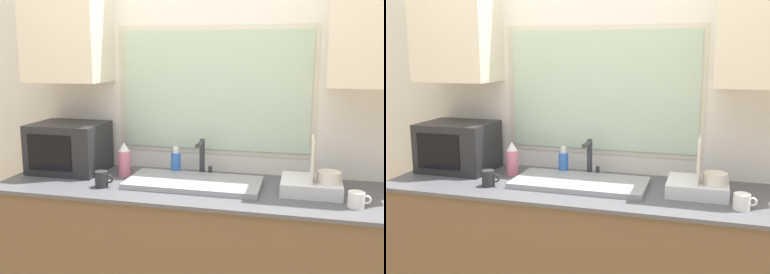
# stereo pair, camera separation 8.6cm
# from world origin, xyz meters

# --- Properties ---
(countertop) EXTENTS (2.27, 0.68, 0.89)m
(countertop) POSITION_xyz_m (0.00, 0.33, 0.45)
(countertop) COLOR brown
(countertop) RESTS_ON ground_plane
(wall_back) EXTENTS (6.00, 0.38, 2.60)m
(wall_back) POSITION_xyz_m (0.00, 0.65, 1.38)
(wall_back) COLOR silver
(wall_back) RESTS_ON ground_plane
(sink_basin) EXTENTS (0.74, 0.35, 0.03)m
(sink_basin) POSITION_xyz_m (-0.04, 0.33, 0.91)
(sink_basin) COLOR gray
(sink_basin) RESTS_ON countertop
(faucet) EXTENTS (0.08, 0.14, 0.22)m
(faucet) POSITION_xyz_m (-0.04, 0.52, 1.02)
(faucet) COLOR #333338
(faucet) RESTS_ON countertop
(microwave) EXTENTS (0.43, 0.35, 0.30)m
(microwave) POSITION_xyz_m (-0.86, 0.44, 1.04)
(microwave) COLOR #232326
(microwave) RESTS_ON countertop
(dish_rack) EXTENTS (0.31, 0.29, 0.29)m
(dish_rack) POSITION_xyz_m (0.59, 0.36, 0.95)
(dish_rack) COLOR silver
(dish_rack) RESTS_ON countertop
(spray_bottle) EXTENTS (0.07, 0.07, 0.20)m
(spray_bottle) POSITION_xyz_m (-0.50, 0.43, 0.99)
(spray_bottle) COLOR #D8728C
(spray_bottle) RESTS_ON countertop
(soap_bottle) EXTENTS (0.06, 0.06, 0.17)m
(soap_bottle) POSITION_xyz_m (-0.20, 0.52, 0.97)
(soap_bottle) COLOR blue
(soap_bottle) RESTS_ON countertop
(mug_near_sink) EXTENTS (0.10, 0.07, 0.09)m
(mug_near_sink) POSITION_xyz_m (-0.52, 0.18, 0.94)
(mug_near_sink) COLOR #262628
(mug_near_sink) RESTS_ON countertop
(mug_by_rack) EXTENTS (0.11, 0.08, 0.08)m
(mug_by_rack) POSITION_xyz_m (0.79, 0.17, 0.93)
(mug_by_rack) COLOR white
(mug_by_rack) RESTS_ON countertop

